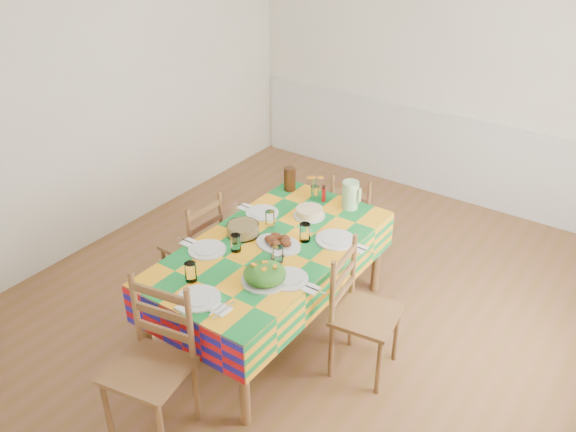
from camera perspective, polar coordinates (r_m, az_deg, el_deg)
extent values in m
cube|color=brown|center=(5.04, 2.12, -8.76)|extent=(4.50, 5.00, 0.04)
cube|color=beige|center=(6.46, 15.05, 12.96)|extent=(4.50, 0.04, 2.70)
cube|color=beige|center=(5.78, -17.14, 10.70)|extent=(0.04, 5.00, 2.70)
cube|color=silver|center=(6.55, 14.36, 9.12)|extent=(4.41, 0.06, 0.04)
cube|color=silver|center=(6.73, 13.94, 5.58)|extent=(4.41, 0.03, 0.90)
cylinder|color=brown|center=(4.39, -13.12, -10.34)|extent=(0.07, 0.07, 0.70)
cylinder|color=brown|center=(3.92, -4.14, -15.31)|extent=(0.07, 0.07, 0.70)
cylinder|color=brown|center=(5.44, 0.27, -0.78)|extent=(0.07, 0.07, 0.70)
cylinder|color=brown|center=(5.07, 8.31, -3.64)|extent=(0.07, 0.07, 0.70)
cube|color=brown|center=(4.43, -1.60, -3.05)|extent=(0.98, 1.86, 0.04)
cube|color=red|center=(4.42, -1.61, -2.79)|extent=(1.02, 1.90, 0.01)
cube|color=red|center=(4.78, -6.51, -2.39)|extent=(0.01, 1.90, 0.29)
cube|color=red|center=(4.27, 3.97, -6.62)|extent=(0.01, 1.90, 0.29)
cube|color=red|center=(3.94, -9.99, -10.75)|extent=(1.02, 0.01, 0.29)
cube|color=red|center=(5.18, 4.70, 0.47)|extent=(1.02, 0.01, 0.29)
cylinder|color=silver|center=(3.93, -8.37, -7.64)|extent=(0.28, 0.28, 0.01)
cylinder|color=silver|center=(3.92, -8.38, -7.52)|extent=(0.20, 0.20, 0.01)
cylinder|color=white|center=(4.07, -9.09, -5.19)|extent=(0.08, 0.08, 0.14)
cube|color=white|center=(3.83, -6.26, -8.72)|extent=(0.10, 0.10, 0.01)
cube|color=silver|center=(3.84, -6.51, -8.54)|extent=(0.01, 0.18, 0.00)
cube|color=silver|center=(3.81, -6.02, -8.78)|extent=(0.01, 0.21, 0.00)
cylinder|color=silver|center=(4.39, -7.58, -3.15)|extent=(0.27, 0.27, 0.01)
cylinder|color=silver|center=(4.38, -7.59, -3.04)|extent=(0.19, 0.19, 0.01)
cylinder|color=white|center=(4.33, -4.91, -2.53)|extent=(0.08, 0.08, 0.13)
cube|color=white|center=(4.50, -9.28, -2.46)|extent=(0.10, 0.10, 0.01)
cube|color=silver|center=(4.51, -9.47, -2.33)|extent=(0.17, 0.01, 0.00)
cube|color=silver|center=(4.48, -9.10, -2.49)|extent=(0.20, 0.01, 0.00)
cylinder|color=silver|center=(4.81, -2.43, 0.30)|extent=(0.26, 0.26, 0.01)
cylinder|color=silver|center=(4.81, -2.44, 0.40)|extent=(0.18, 0.18, 0.01)
cylinder|color=white|center=(4.62, -1.70, -0.25)|extent=(0.07, 0.07, 0.12)
cube|color=white|center=(4.91, -4.04, 0.84)|extent=(0.10, 0.10, 0.01)
cube|color=silver|center=(4.92, -4.22, 0.95)|extent=(0.16, 0.01, 0.00)
cube|color=silver|center=(4.89, -3.87, 0.83)|extent=(0.19, 0.01, 0.00)
cylinder|color=silver|center=(4.06, 0.03, -5.90)|extent=(0.27, 0.27, 0.01)
cylinder|color=silver|center=(4.05, 0.03, -5.78)|extent=(0.19, 0.19, 0.01)
cylinder|color=white|center=(4.19, -0.94, -3.67)|extent=(0.08, 0.08, 0.13)
cube|color=white|center=(3.98, 2.17, -6.82)|extent=(0.10, 0.10, 0.01)
cube|color=silver|center=(3.99, 1.93, -6.66)|extent=(0.17, 0.01, 0.00)
cube|color=silver|center=(3.97, 2.42, -6.86)|extent=(0.20, 0.01, 0.00)
cylinder|color=silver|center=(4.48, 4.45, -2.22)|extent=(0.29, 0.29, 0.02)
cylinder|color=silver|center=(4.47, 4.45, -2.10)|extent=(0.20, 0.20, 0.01)
cylinder|color=white|center=(4.43, 1.58, -1.54)|extent=(0.08, 0.08, 0.14)
cube|color=white|center=(4.40, 6.60, -3.03)|extent=(0.11, 0.11, 0.01)
cube|color=silver|center=(4.41, 6.36, -2.88)|extent=(0.18, 0.01, 0.00)
cube|color=silver|center=(4.39, 6.85, -3.06)|extent=(0.22, 0.01, 0.00)
ellipsoid|color=silver|center=(4.41, -0.90, -2.67)|extent=(0.35, 0.25, 0.02)
ellipsoid|color=black|center=(4.36, -0.24, -2.55)|extent=(0.09, 0.08, 0.05)
ellipsoid|color=black|center=(4.41, -0.34, -2.14)|extent=(0.09, 0.08, 0.05)
ellipsoid|color=black|center=(4.43, -1.15, -1.93)|extent=(0.09, 0.08, 0.05)
ellipsoid|color=black|center=(4.40, -1.65, -2.19)|extent=(0.09, 0.08, 0.05)
ellipsoid|color=black|center=(4.35, -1.21, -2.58)|extent=(0.09, 0.08, 0.05)
cylinder|color=silver|center=(4.05, -2.18, -5.98)|extent=(0.32, 0.32, 0.01)
ellipsoid|color=#114110|center=(4.02, -2.19, -5.41)|extent=(0.28, 0.28, 0.13)
cube|color=orange|center=(4.00, -3.21, -4.58)|extent=(0.04, 0.03, 0.01)
cube|color=orange|center=(4.02, -2.18, -4.36)|extent=(0.05, 0.04, 0.01)
cube|color=orange|center=(3.96, -2.24, -4.98)|extent=(0.03, 0.04, 0.01)
cube|color=orange|center=(3.98, -1.21, -4.76)|extent=(0.04, 0.05, 0.01)
cylinder|color=white|center=(4.53, -4.24, -1.27)|extent=(0.24, 0.24, 0.09)
cylinder|color=#D0BA6E|center=(4.53, -4.24, -1.26)|extent=(0.22, 0.22, 0.07)
cylinder|color=silver|center=(4.77, 2.01, 0.05)|extent=(0.25, 0.25, 0.01)
cylinder|color=tan|center=(4.76, 2.02, 0.41)|extent=(0.21, 0.21, 0.06)
cube|color=black|center=(4.26, -1.49, -3.98)|extent=(0.13, 0.31, 0.01)
cube|color=black|center=(4.25, -0.74, -4.08)|extent=(0.06, 0.32, 0.01)
cylinder|color=white|center=(5.01, 2.51, 2.21)|extent=(0.07, 0.07, 0.11)
cylinder|color=#336722|center=(4.99, 2.34, 2.72)|extent=(0.01, 0.01, 0.16)
ellipsoid|color=orange|center=(4.97, 2.08, 3.62)|extent=(0.05, 0.05, 0.02)
cylinder|color=#336722|center=(4.99, 2.72, 2.66)|extent=(0.01, 0.01, 0.16)
ellipsoid|color=orange|center=(4.94, 3.05, 3.62)|extent=(0.05, 0.05, 0.02)
cylinder|color=#336722|center=(4.97, 2.43, 2.60)|extent=(0.01, 0.01, 0.16)
ellipsoid|color=orange|center=(4.91, 2.33, 3.63)|extent=(0.05, 0.05, 0.02)
cylinder|color=#AD0D0F|center=(4.97, 3.36, 2.13)|extent=(0.03, 0.03, 0.14)
cylinder|color=#9FC98E|center=(4.87, 5.84, 1.97)|extent=(0.13, 0.13, 0.23)
cylinder|color=#331A0B|center=(5.12, 0.17, 3.49)|extent=(0.10, 0.10, 0.20)
cube|color=silver|center=(3.85, -10.06, -8.66)|extent=(0.08, 0.03, 0.02)
cylinder|color=brown|center=(4.04, -16.53, -17.21)|extent=(0.04, 0.04, 0.49)
cylinder|color=brown|center=(4.23, -13.27, -14.05)|extent=(0.04, 0.04, 0.49)
cylinder|color=brown|center=(4.05, -8.63, -15.90)|extent=(0.04, 0.04, 0.49)
cube|color=brown|center=(3.85, -13.00, -13.89)|extent=(0.53, 0.51, 0.03)
cylinder|color=brown|center=(3.90, -14.06, -8.42)|extent=(0.04, 0.04, 0.55)
cylinder|color=brown|center=(3.70, -9.15, -10.17)|extent=(0.04, 0.04, 0.55)
cube|color=brown|center=(3.86, -11.51, -10.54)|extent=(0.39, 0.09, 0.05)
cube|color=brown|center=(3.78, -11.73, -8.89)|extent=(0.39, 0.09, 0.05)
cube|color=brown|center=(3.69, -11.95, -7.17)|extent=(0.39, 0.09, 0.05)
cylinder|color=brown|center=(5.69, 8.10, -1.31)|extent=(0.03, 0.03, 0.41)
cylinder|color=brown|center=(5.76, 4.98, -0.70)|extent=(0.03, 0.03, 0.41)
cylinder|color=brown|center=(5.44, 7.27, -2.88)|extent=(0.03, 0.03, 0.41)
cylinder|color=brown|center=(5.51, 4.01, -2.21)|extent=(0.03, 0.03, 0.41)
cube|color=brown|center=(5.49, 6.21, 0.17)|extent=(0.45, 0.44, 0.03)
cylinder|color=brown|center=(5.21, 7.54, 1.04)|extent=(0.03, 0.03, 0.45)
cylinder|color=brown|center=(5.29, 4.15, 1.68)|extent=(0.03, 0.03, 0.45)
cube|color=brown|center=(5.29, 5.78, 0.50)|extent=(0.32, 0.09, 0.05)
cube|color=brown|center=(5.23, 5.85, 1.62)|extent=(0.32, 0.09, 0.05)
cube|color=brown|center=(5.18, 5.91, 2.77)|extent=(0.32, 0.09, 0.05)
cylinder|color=brown|center=(5.35, -8.70, -3.40)|extent=(0.03, 0.03, 0.44)
cylinder|color=brown|center=(5.16, -11.44, -5.06)|extent=(0.03, 0.03, 0.44)
cylinder|color=brown|center=(5.15, -6.09, -4.64)|extent=(0.03, 0.03, 0.44)
cylinder|color=brown|center=(4.95, -8.84, -6.43)|extent=(0.03, 0.03, 0.44)
cube|color=brown|center=(5.02, -8.97, -2.67)|extent=(0.40, 0.42, 0.03)
cylinder|color=brown|center=(4.90, -6.29, -0.23)|extent=(0.03, 0.03, 0.49)
cylinder|color=brown|center=(4.69, -9.19, -1.94)|extent=(0.03, 0.03, 0.49)
cube|color=brown|center=(4.84, -7.63, -2.05)|extent=(0.03, 0.35, 0.05)
cube|color=brown|center=(4.78, -7.73, -0.77)|extent=(0.03, 0.35, 0.05)
cube|color=brown|center=(4.72, -7.84, 0.55)|extent=(0.03, 0.35, 0.05)
cylinder|color=brown|center=(4.22, 8.48, -13.84)|extent=(0.04, 0.04, 0.46)
cylinder|color=brown|center=(4.49, 10.09, -10.89)|extent=(0.04, 0.04, 0.46)
cylinder|color=brown|center=(4.30, 4.05, -12.49)|extent=(0.04, 0.04, 0.46)
cylinder|color=brown|center=(4.56, 5.93, -9.69)|extent=(0.04, 0.04, 0.46)
cube|color=brown|center=(4.23, 7.35, -9.21)|extent=(0.46, 0.48, 0.03)
cylinder|color=brown|center=(4.00, 4.17, -7.33)|extent=(0.04, 0.04, 0.51)
cylinder|color=brown|center=(4.28, 6.13, -4.66)|extent=(0.04, 0.04, 0.51)
cube|color=brown|center=(4.19, 5.12, -7.07)|extent=(0.07, 0.37, 0.05)
cube|color=brown|center=(4.12, 5.20, -5.60)|extent=(0.07, 0.37, 0.05)
cube|color=brown|center=(4.04, 5.29, -4.08)|extent=(0.07, 0.37, 0.05)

